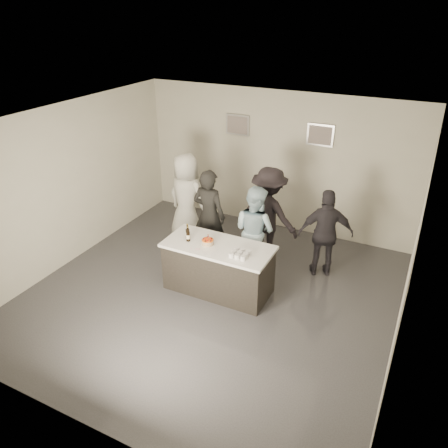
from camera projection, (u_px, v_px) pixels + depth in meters
The scene contains 19 objects.
floor at pixel (211, 294), 7.61m from camera, with size 6.00×6.00×0.00m, color #3D3D42.
ceiling at pixel (208, 123), 6.24m from camera, with size 6.00×6.00×0.00m, color white.
wall_back at pixel (276, 162), 9.32m from camera, with size 6.00×0.04×3.00m, color beige.
wall_front at pixel (74, 331), 4.54m from camera, with size 6.00×0.04×3.00m, color beige.
wall_left at pixel (68, 186), 8.12m from camera, with size 0.04×6.00×3.00m, color beige.
wall_right at pixel (411, 262), 5.74m from camera, with size 0.04×6.00×3.00m, color beige.
picture_left at pixel (238, 125), 9.33m from camera, with size 0.54×0.04×0.44m, color #B2B2B7.
picture_right at pixel (320, 135), 8.62m from camera, with size 0.54×0.04×0.44m, color #B2B2B7.
bar_counter at pixel (218, 268), 7.54m from camera, with size 1.86×0.86×0.90m, color white.
cake at pixel (208, 242), 7.35m from camera, with size 0.20×0.20×0.08m, color orange.
beer_bottle_a at pixel (188, 231), 7.50m from camera, with size 0.07×0.07×0.26m, color black.
beer_bottle_b at pixel (188, 234), 7.41m from camera, with size 0.07×0.07×0.26m, color black.
tumbler_cluster at pixel (240, 254), 7.02m from camera, with size 0.30×0.30×0.08m, color orange.
candles at pixel (197, 249), 7.21m from camera, with size 0.24×0.08×0.01m, color pink.
person_main_black at pixel (209, 216), 8.30m from camera, with size 0.67×0.44×1.84m, color black.
person_main_blue at pixel (255, 230), 7.91m from camera, with size 0.83×0.65×1.71m, color #A4C5D7.
person_guest_left at pixel (187, 198), 8.97m from camera, with size 0.93×0.60×1.89m, color silver.
person_guest_right at pixel (326, 234), 7.83m from camera, with size 0.98×0.41×1.68m, color #29272E.
person_guest_back at pixel (268, 214), 8.31m from camera, with size 1.21×0.70×1.87m, color black.
Camera 1 is at (2.96, -5.47, 4.56)m, focal length 35.00 mm.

